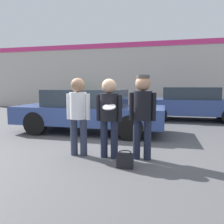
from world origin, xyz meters
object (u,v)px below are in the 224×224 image
handbag (125,160)px  parked_car_near (89,110)px  person_middle_with_frisbee (109,111)px  person_right (143,109)px  shrub (79,98)px  person_left (78,110)px  parked_car_far (191,103)px

handbag → parked_car_near: bearing=121.0°
person_middle_with_frisbee → person_right: 0.68m
handbag → shrub: bearing=116.6°
person_middle_with_frisbee → shrub: person_middle_with_frisbee is taller
person_left → shrub: (-3.57, 8.85, -0.28)m
parked_car_near → handbag: 3.36m
parked_car_near → shrub: size_ratio=3.34×
person_right → shrub: 10.07m
person_right → handbag: size_ratio=5.59×
person_middle_with_frisbee → parked_car_far: person_middle_with_frisbee is taller
person_middle_with_frisbee → parked_car_far: bearing=69.2°
shrub → handbag: 10.47m
person_left → handbag: (1.10, -0.50, -0.84)m
person_right → handbag: (-0.25, -0.57, -0.88)m
parked_car_near → parked_car_far: parked_car_far is taller
person_middle_with_frisbee → handbag: 1.06m
parked_car_far → handbag: bearing=-105.8°
shrub → person_right: bearing=-60.7°
person_middle_with_frisbee → person_right: person_right is taller
parked_car_near → shrub: bearing=114.5°
person_left → parked_car_near: size_ratio=0.35×
person_middle_with_frisbee → handbag: bearing=-49.3°
person_middle_with_frisbee → parked_car_near: person_middle_with_frisbee is taller
person_left → parked_car_far: person_left is taller
handbag → person_right: bearing=66.5°
handbag → parked_car_far: bearing=74.2°
person_middle_with_frisbee → shrub: 9.82m
person_middle_with_frisbee → person_left: bearing=179.8°
shrub → parked_car_far: bearing=-24.8°
parked_car_far → shrub: 7.13m
person_right → person_middle_with_frisbee: bearing=-174.1°
parked_car_near → shrub: 7.16m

